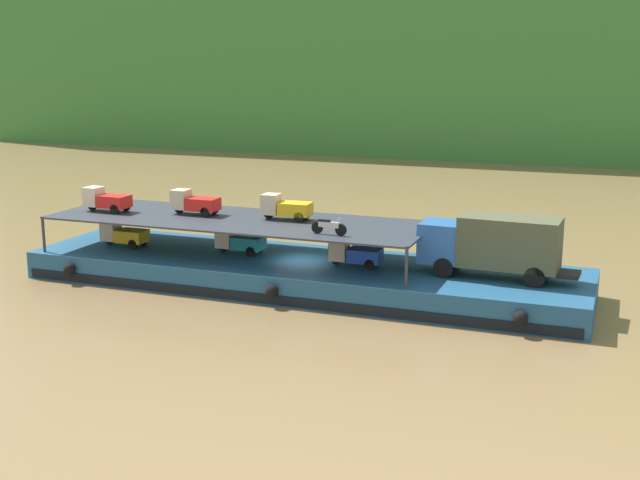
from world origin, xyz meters
The scene contains 12 objects.
ground_plane centered at (0.00, 0.00, 0.00)m, with size 400.00×400.00×0.00m, color brown.
hillside_far_bank centered at (0.00, 70.68, 18.71)m, with size 148.06×28.92×33.23m.
cargo_barge centered at (0.00, -0.02, 0.75)m, with size 30.30×8.11×1.50m.
covered_lorry centered at (10.17, 0.11, 3.19)m, with size 7.93×2.58×3.10m.
cargo_rack centered at (-3.80, 0.00, 3.44)m, with size 21.10×6.78×2.00m.
mini_truck_lower_stern centered at (-10.96, -0.45, 2.19)m, with size 2.74×1.20×1.38m.
mini_truck_lower_aft centered at (-3.87, 0.30, 2.19)m, with size 2.75×1.22×1.38m.
mini_truck_lower_mid centered at (3.07, -0.22, 2.19)m, with size 2.77×1.25×1.38m.
mini_truck_upper_stern centered at (-11.88, -0.65, 4.19)m, with size 2.76×1.23×1.38m.
mini_truck_upper_mid centered at (-6.67, 0.34, 4.19)m, with size 2.74×1.20×1.38m.
mini_truck_upper_fore centered at (-1.25, 0.77, 4.19)m, with size 2.79×1.28×1.38m.
motorcycle_upper_port centered at (2.29, -2.03, 3.93)m, with size 1.90×0.55×0.87m.
Camera 1 is at (16.03, -39.58, 12.19)m, focal length 45.81 mm.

